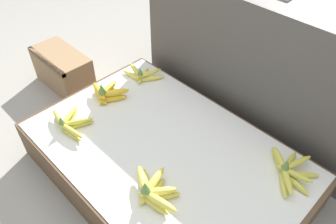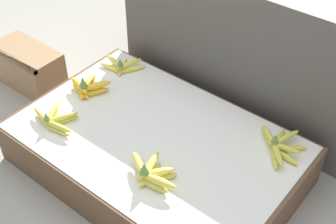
{
  "view_description": "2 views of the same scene",
  "coord_description": "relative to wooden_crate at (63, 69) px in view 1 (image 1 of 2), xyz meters",
  "views": [
    {
      "loc": [
        0.66,
        -0.64,
        1.28
      ],
      "look_at": [
        -0.1,
        0.11,
        0.28
      ],
      "focal_mm": 35.0,
      "sensor_mm": 36.0,
      "label": 1
    },
    {
      "loc": [
        0.94,
        -1.08,
        1.59
      ],
      "look_at": [
        0.03,
        0.04,
        0.33
      ],
      "focal_mm": 50.0,
      "sensor_mm": 36.0,
      "label": 2
    }
  ],
  "objects": [
    {
      "name": "display_platform",
      "position": [
        0.95,
        -0.05,
        -0.01
      ],
      "size": [
        1.2,
        0.79,
        0.21
      ],
      "color": "brown",
      "rests_on": "ground_plane"
    },
    {
      "name": "banana_bunch_back_right",
      "position": [
        1.39,
        0.2,
        0.12
      ],
      "size": [
        0.23,
        0.24,
        0.09
      ],
      "color": "gold",
      "rests_on": "display_platform"
    },
    {
      "name": "wooden_crate",
      "position": [
        0.0,
        0.0,
        0.0
      ],
      "size": [
        0.39,
        0.2,
        0.23
      ],
      "color": "#997551",
      "rests_on": "ground_plane"
    },
    {
      "name": "back_vendor_table",
      "position": [
        1.08,
        0.62,
        0.25
      ],
      "size": [
        1.43,
        0.43,
        0.72
      ],
      "color": "#4C4742",
      "rests_on": "ground_plane"
    },
    {
      "name": "banana_bunch_front_midright",
      "position": [
        1.08,
        -0.25,
        0.13
      ],
      "size": [
        0.25,
        0.17,
        0.11
      ],
      "color": "#DBCC4C",
      "rests_on": "display_platform"
    },
    {
      "name": "ground_plane",
      "position": [
        0.95,
        -0.05,
        -0.11
      ],
      "size": [
        10.0,
        10.0,
        0.0
      ],
      "primitive_type": "plane",
      "color": "gray"
    },
    {
      "name": "banana_bunch_back_left",
      "position": [
        0.51,
        0.2,
        0.12
      ],
      "size": [
        0.21,
        0.16,
        0.09
      ],
      "color": "#DBCC4C",
      "rests_on": "display_platform"
    },
    {
      "name": "banana_bunch_front_left",
      "position": [
        0.55,
        -0.27,
        0.12
      ],
      "size": [
        0.25,
        0.15,
        0.08
      ],
      "color": "gold",
      "rests_on": "display_platform"
    },
    {
      "name": "banana_bunch_middle_left",
      "position": [
        0.51,
        -0.03,
        0.13
      ],
      "size": [
        0.19,
        0.16,
        0.11
      ],
      "color": "gold",
      "rests_on": "display_platform"
    }
  ]
}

